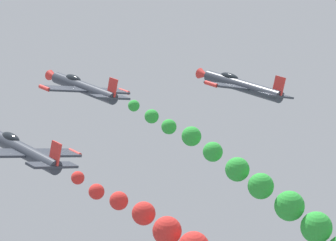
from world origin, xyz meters
TOP-DOWN VIEW (x-y plane):
  - airplane_lead at (0.65, 12.72)m, footprint 9.38×10.35m
  - airplane_left_inner at (-11.62, 3.48)m, footprint 9.34×10.35m
  - airplane_right_inner at (11.23, 2.51)m, footprint 9.29×10.35m

SIDE VIEW (x-z plane):
  - airplane_left_inner at x=-11.62m, z-range 91.33..94.54m
  - airplane_lead at x=0.65m, z-range 91.64..94.77m
  - airplane_right_inner at x=11.23m, z-range 91.91..95.21m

